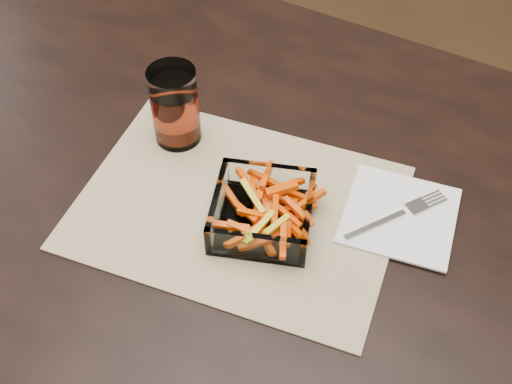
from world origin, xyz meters
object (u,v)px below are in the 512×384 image
(dining_table, at_px, (252,219))
(tumbler, at_px, (175,108))
(glass_bowl, at_px, (263,213))
(fork, at_px, (399,214))

(dining_table, relative_size, tumbler, 12.48)
(dining_table, distance_m, tumbler, 0.21)
(glass_bowl, bearing_deg, fork, 32.33)
(dining_table, bearing_deg, tumbler, 169.86)
(glass_bowl, xyz_separation_m, tumbler, (-0.20, 0.09, 0.04))
(dining_table, xyz_separation_m, tumbler, (-0.15, 0.03, 0.15))
(glass_bowl, height_order, fork, glass_bowl)
(tumbler, bearing_deg, fork, 2.53)
(fork, bearing_deg, dining_table, -135.61)
(fork, bearing_deg, tumbler, -144.34)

